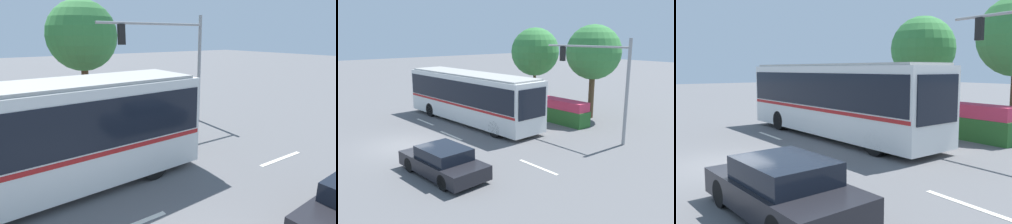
{
  "view_description": "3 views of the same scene",
  "coord_description": "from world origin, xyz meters",
  "views": [
    {
      "loc": [
        -2.58,
        -2.76,
        4.75
      ],
      "look_at": [
        3.37,
        6.16,
        1.86
      ],
      "focal_mm": 30.35,
      "sensor_mm": 36.0,
      "label": 1
    },
    {
      "loc": [
        17.51,
        -7.35,
        5.97
      ],
      "look_at": [
        3.85,
        4.1,
        1.98
      ],
      "focal_mm": 37.07,
      "sensor_mm": 36.0,
      "label": 2
    },
    {
      "loc": [
        11.98,
        -3.79,
        3.21
      ],
      "look_at": [
        0.47,
        4.51,
        1.52
      ],
      "focal_mm": 38.91,
      "sensor_mm": 36.0,
      "label": 3
    }
  ],
  "objects": [
    {
      "name": "city_bus",
      "position": [
        -2.07,
        5.86,
        1.95
      ],
      "size": [
        11.84,
        3.1,
        3.43
      ],
      "rotation": [
        0.0,
        0.0,
        0.04
      ],
      "color": "silver",
      "rests_on": "ground"
    },
    {
      "name": "ground_plane",
      "position": [
        0.0,
        0.0,
        0.0
      ],
      "size": [
        140.0,
        140.0,
        0.0
      ],
      "primitive_type": "plane",
      "color": "#5B5B5E"
    },
    {
      "name": "lane_stripe_far",
      "position": [
        6.96,
        3.42,
        0.01
      ],
      "size": [
        2.4,
        0.16,
        0.01
      ],
      "primitive_type": "cube",
      "color": "silver",
      "rests_on": "ground"
    },
    {
      "name": "sedan_foreground",
      "position": [
        4.97,
        -0.38,
        0.62
      ],
      "size": [
        4.44,
        2.18,
        1.29
      ],
      "rotation": [
        0.0,
        0.0,
        3.21
      ],
      "color": "black",
      "rests_on": "ground"
    },
    {
      "name": "street_tree_left",
      "position": [
        -4.34,
        14.29,
        4.49
      ],
      "size": [
        4.16,
        4.16,
        6.58
      ],
      "color": "brown",
      "rests_on": "ground"
    },
    {
      "name": "lane_stripe_near",
      "position": [
        -4.09,
        3.38,
        0.01
      ],
      "size": [
        2.4,
        0.16,
        0.01
      ],
      "primitive_type": "cube",
      "color": "silver",
      "rests_on": "ground"
    },
    {
      "name": "flowering_hedge",
      "position": [
        1.02,
        10.53,
        0.8
      ],
      "size": [
        6.26,
        1.15,
        1.62
      ],
      "color": "#286028",
      "rests_on": "ground"
    },
    {
      "name": "lane_stripe_mid",
      "position": [
        -0.05,
        3.01,
        0.01
      ],
      "size": [
        2.4,
        0.16,
        0.01
      ],
      "primitive_type": "cube",
      "color": "silver",
      "rests_on": "ground"
    }
  ]
}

